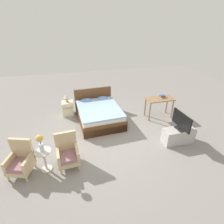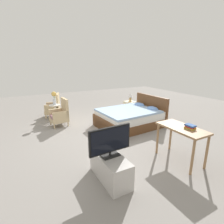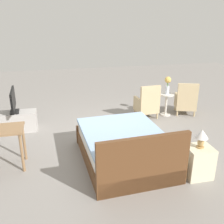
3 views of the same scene
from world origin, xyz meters
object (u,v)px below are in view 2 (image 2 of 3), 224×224
at_px(armchair_by_window_right, 60,115).
at_px(vanity_desk, 182,133).
at_px(armchair_by_window_left, 54,107).
at_px(tv_flatscreen, 110,141).
at_px(flower_vase, 54,97).
at_px(side_table, 55,111).
at_px(nightstand, 130,108).
at_px(book_stack, 190,127).
at_px(table_lamp, 130,96).
at_px(bed, 131,117).
at_px(tv_stand, 110,167).

bearing_deg(armchair_by_window_right, vanity_desk, 26.77).
xyz_separation_m(armchair_by_window_left, tv_flatscreen, (4.47, 0.14, 0.39)).
relative_size(flower_vase, vanity_desk, 0.46).
bearing_deg(armchair_by_window_right, side_table, -174.54).
xyz_separation_m(nightstand, book_stack, (3.56, -0.95, 0.54)).
bearing_deg(table_lamp, bed, -33.08).
xyz_separation_m(flower_vase, vanity_desk, (4.07, 1.82, -0.24)).
relative_size(nightstand, table_lamp, 1.69).
xyz_separation_m(bed, tv_flatscreen, (2.16, -1.92, 0.46)).
height_order(bed, flower_vase, flower_vase).
bearing_deg(flower_vase, armchair_by_window_left, 174.68).
relative_size(armchair_by_window_left, armchair_by_window_right, 1.00).
xyz_separation_m(bed, side_table, (-1.75, -2.12, 0.08)).
distance_m(side_table, flower_vase, 0.52).
bearing_deg(nightstand, armchair_by_window_left, -113.31).
relative_size(bed, tv_stand, 2.17).
bearing_deg(bed, side_table, -129.64).
distance_m(table_lamp, vanity_desk, 3.57).
height_order(table_lamp, tv_stand, table_lamp).
bearing_deg(bed, book_stack, -5.26).
xyz_separation_m(armchair_by_window_left, book_stack, (4.76, 1.84, 0.44)).
xyz_separation_m(flower_vase, book_stack, (4.20, 1.89, -0.08)).
distance_m(armchair_by_window_left, side_table, 0.56).
distance_m(armchair_by_window_right, tv_flatscreen, 3.37).
xyz_separation_m(side_table, vanity_desk, (4.07, 1.82, 0.28)).
distance_m(armchair_by_window_left, vanity_desk, 4.96).
relative_size(side_table, tv_stand, 0.63).
xyz_separation_m(table_lamp, tv_stand, (3.27, -2.64, -0.53)).
bearing_deg(armchair_by_window_left, vanity_desk, 20.92).
distance_m(flower_vase, nightstand, 2.98).
xyz_separation_m(bed, armchair_by_window_left, (-2.31, -2.06, 0.08)).
distance_m(armchair_by_window_right, book_stack, 4.09).
height_order(vanity_desk, book_stack, book_stack).
height_order(bed, side_table, bed).
height_order(armchair_by_window_left, nightstand, armchair_by_window_left).
relative_size(table_lamp, tv_stand, 0.34).
bearing_deg(tv_stand, nightstand, 141.07).
xyz_separation_m(vanity_desk, book_stack, (0.13, 0.07, 0.16)).
xyz_separation_m(tv_flatscreen, book_stack, (0.28, 1.70, 0.06)).
relative_size(side_table, tv_flatscreen, 0.75).
xyz_separation_m(armchair_by_window_left, flower_vase, (0.56, -0.05, 0.53)).
bearing_deg(vanity_desk, tv_flatscreen, -95.25).
distance_m(armchair_by_window_right, tv_stand, 3.35).
xyz_separation_m(bed, nightstand, (-1.11, 0.72, -0.02)).
distance_m(tv_flatscreen, book_stack, 1.72).
distance_m(flower_vase, vanity_desk, 4.46).
bearing_deg(table_lamp, book_stack, -14.93).
bearing_deg(book_stack, flower_vase, -155.75).
xyz_separation_m(armchair_by_window_left, side_table, (0.56, -0.05, 0.01)).
height_order(flower_vase, tv_stand, flower_vase).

